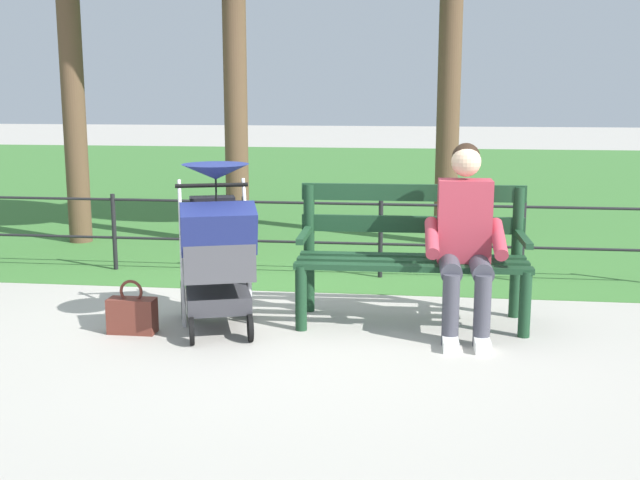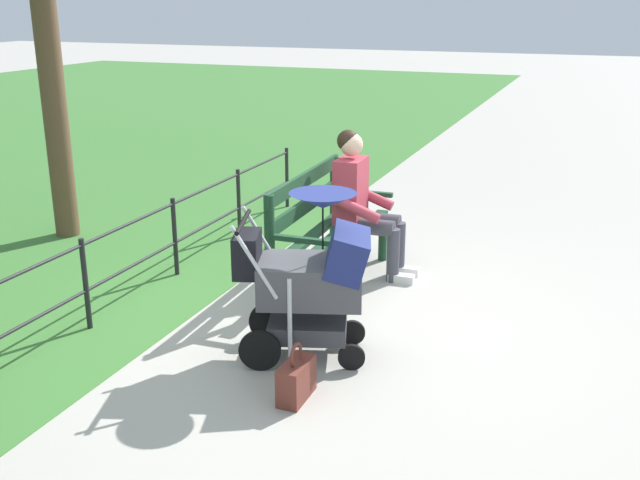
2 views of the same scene
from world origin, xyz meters
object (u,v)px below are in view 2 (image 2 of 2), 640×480
object	(u,v)px
park_bench	(324,224)
person_on_bench	(363,199)
stroller	(312,274)
handbag	(296,379)

from	to	relation	value
park_bench	person_on_bench	xyz separation A→B (m)	(-0.35, 0.22, 0.15)
park_bench	person_on_bench	world-z (taller)	person_on_bench
stroller	person_on_bench	bearing A→B (deg)	-173.30
park_bench	person_on_bench	bearing A→B (deg)	147.77
stroller	handbag	size ratio (longest dim) A/B	3.11
person_on_bench	stroller	xyz separation A→B (m)	(1.66, 0.19, -0.08)
person_on_bench	handbag	world-z (taller)	person_on_bench
person_on_bench	handbag	xyz separation A→B (m)	(2.22, 0.32, -0.55)
person_on_bench	park_bench	bearing A→B (deg)	-32.23
person_on_bench	stroller	distance (m)	1.67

